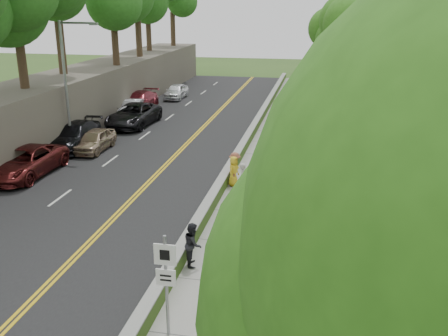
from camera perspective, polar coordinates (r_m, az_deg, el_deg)
ground at (r=17.76m, az=-6.74°, el=-12.32°), size 140.00×140.00×0.00m
road at (r=32.50m, az=-7.85°, el=2.18°), size 11.20×66.00×0.04m
sidewalk at (r=30.90m, az=6.25°, el=1.39°), size 4.20×66.00×0.05m
jersey_barrier at (r=31.09m, az=2.04°, el=2.13°), size 0.42×66.00×0.60m
rock_embankment at (r=35.45m, az=-20.56°, el=5.84°), size 5.00×66.00×4.00m
chainlink_fence at (r=30.54m, az=10.24°, el=2.90°), size 0.04×66.00×2.00m
trees_fenceside at (r=29.60m, az=15.60°, el=13.86°), size 7.00×66.00×14.00m
streetlight at (r=32.65m, az=-17.36°, el=9.90°), size 2.52×0.22×8.00m
signpost at (r=14.01m, az=-6.65°, el=-12.08°), size 0.62×0.09×3.10m
construction_barrel at (r=31.64m, az=9.46°, el=2.60°), size 0.58×0.58×0.95m
concrete_block at (r=14.43m, az=4.26°, el=-18.25°), size 1.18×0.89×0.78m
car_2 at (r=29.03m, az=-21.77°, el=0.65°), size 2.64×5.61×1.55m
car_3 at (r=33.65m, az=-16.76°, el=3.57°), size 2.53×5.62×1.60m
car_4 at (r=32.63m, az=-14.56°, el=3.09°), size 1.61×3.99×1.36m
car_5 at (r=42.16m, az=-10.42°, el=6.77°), size 1.69×4.12×1.33m
car_6 at (r=38.69m, az=-10.28°, el=5.99°), size 2.97×6.05×1.65m
car_7 at (r=44.06m, az=-9.79°, el=7.50°), size 2.42×5.62×1.61m
car_8 at (r=49.30m, az=-5.49°, el=8.72°), size 1.67×4.15×1.41m
painter_0 at (r=25.46m, az=1.10°, el=-0.36°), size 0.72×0.89×1.56m
painter_1 at (r=24.18m, az=2.22°, el=-1.31°), size 0.53×0.68×1.64m
painter_2 at (r=17.99m, az=-3.57°, el=-8.67°), size 0.78×0.91×1.62m
painter_3 at (r=25.79m, az=1.25°, el=0.00°), size 0.65×1.09×1.66m
person_far at (r=42.42m, az=10.02°, el=7.04°), size 0.99×0.65×1.56m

